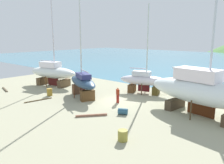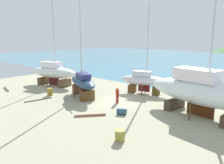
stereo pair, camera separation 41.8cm
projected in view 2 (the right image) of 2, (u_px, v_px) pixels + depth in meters
name	position (u px, v px, depth m)	size (l,w,h in m)	color
ground_plane	(94.00, 108.00, 21.78)	(45.32, 45.32, 0.00)	#9C9A7C
sailboat_mid_port	(83.00, 82.00, 25.38)	(6.91, 4.49, 10.91)	brown
sailboat_far_slipway	(201.00, 91.00, 19.15)	(10.89, 4.67, 17.02)	#493625
sailboat_small_center	(144.00, 80.00, 27.06)	(6.34, 3.64, 10.63)	#4C3F19
sailboat_large_starboard	(54.00, 72.00, 31.52)	(8.11, 4.35, 11.92)	brown
worker	(117.00, 95.00, 23.26)	(0.50, 0.44, 1.69)	maroon
barrel_rust_near	(122.00, 111.00, 19.88)	(0.56, 0.56, 0.85)	#2B546D
barrel_blue_faded	(120.00, 136.00, 14.84)	(0.67, 0.67, 0.75)	olive
barrel_by_slipway	(50.00, 92.00, 26.29)	(0.63, 0.63, 0.86)	olive
timber_long_aft	(6.00, 89.00, 29.31)	(2.90, 0.19, 0.13)	brown
timber_short_skew	(90.00, 115.00, 19.49)	(2.78, 0.16, 0.18)	#8C5C48
timber_short_cross	(39.00, 100.00, 24.35)	(3.04, 0.12, 0.10)	brown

